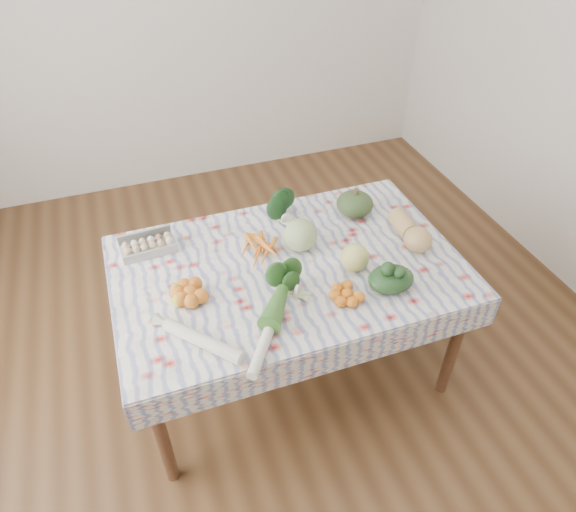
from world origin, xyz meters
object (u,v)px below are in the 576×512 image
object	(u,v)px
butternut_squash	(411,229)
grapefruit	(355,257)
egg_carton	(148,248)
cabbage	(301,235)
kabocha_squash	(355,204)
dining_table	(288,278)

from	to	relation	value
butternut_squash	grapefruit	world-z (taller)	butternut_squash
egg_carton	cabbage	size ratio (longest dim) A/B	1.60
egg_carton	kabocha_squash	size ratio (longest dim) A/B	1.33
kabocha_squash	butternut_squash	distance (m)	0.34
cabbage	grapefruit	distance (m)	0.30
butternut_squash	grapefruit	size ratio (longest dim) A/B	2.18
butternut_squash	egg_carton	bearing A→B (deg)	167.70
dining_table	kabocha_squash	bearing A→B (deg)	30.25
dining_table	kabocha_squash	world-z (taller)	kabocha_squash
dining_table	kabocha_squash	xyz separation A→B (m)	(0.48, 0.28, 0.15)
dining_table	butternut_squash	bearing A→B (deg)	-1.86
cabbage	dining_table	bearing A→B (deg)	-135.01
egg_carton	cabbage	bearing A→B (deg)	-20.43
dining_table	butternut_squash	distance (m)	0.66
kabocha_squash	cabbage	world-z (taller)	cabbage
butternut_squash	grapefruit	bearing A→B (deg)	-161.05
egg_carton	grapefruit	bearing A→B (deg)	-29.87
dining_table	kabocha_squash	size ratio (longest dim) A/B	8.07
egg_carton	grapefruit	size ratio (longest dim) A/B	1.96
dining_table	cabbage	world-z (taller)	cabbage
egg_carton	grapefruit	world-z (taller)	grapefruit
egg_carton	butternut_squash	bearing A→B (deg)	-18.83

